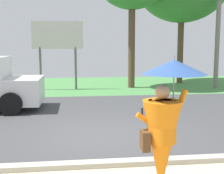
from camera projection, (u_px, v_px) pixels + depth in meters
name	position (u px, v px, depth m)	size (l,w,h in m)	color
ground_plane	(98.00, 112.00, 10.64)	(40.00, 22.00, 0.20)	#424244
monk_pedestrian	(164.00, 124.00, 4.62)	(1.06, 0.98, 2.13)	orange
utility_pole	(218.00, 25.00, 15.81)	(1.80, 0.24, 6.37)	gray
roadside_billboard	(58.00, 40.00, 15.43)	(2.60, 0.12, 3.50)	slate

